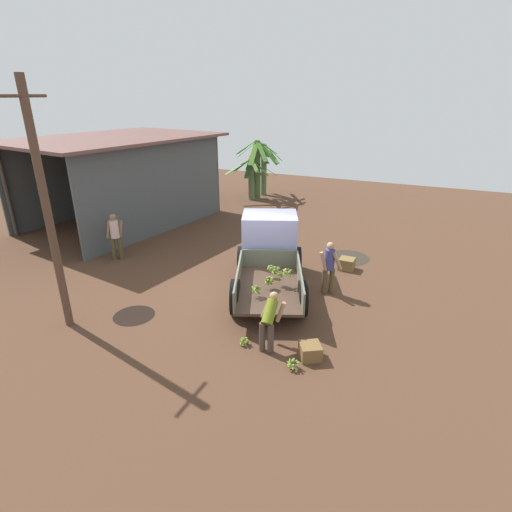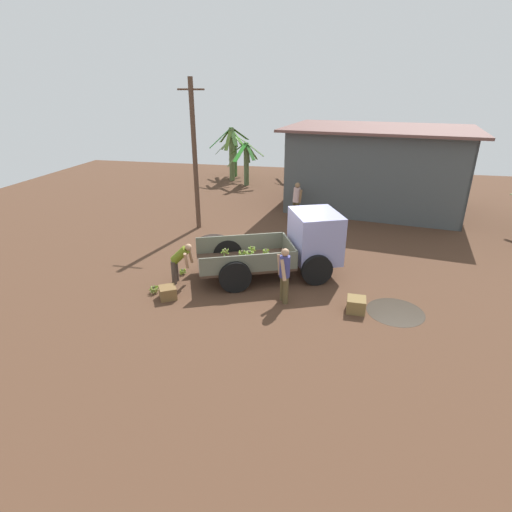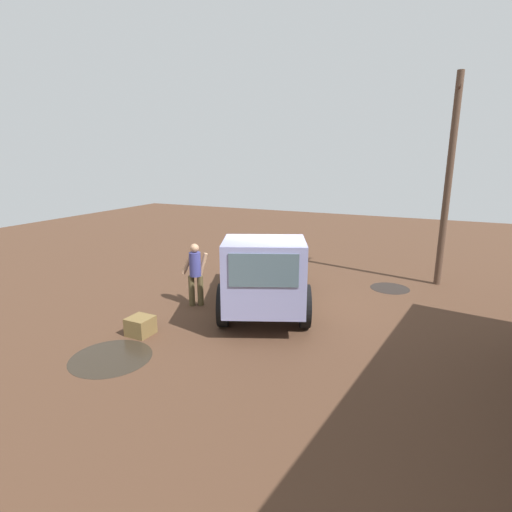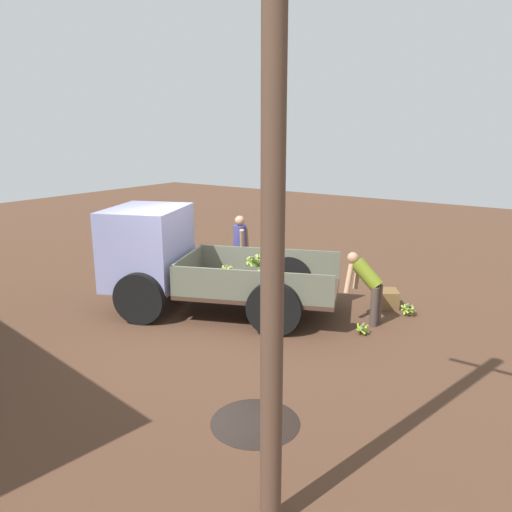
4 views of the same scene
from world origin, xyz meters
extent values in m
plane|color=#4E3323|center=(0.00, 0.00, 0.00)|extent=(36.00, 36.00, 0.00)
cylinder|color=#2D251B|center=(3.58, -1.91, 0.00)|extent=(1.54, 1.54, 0.01)
cylinder|color=black|center=(-2.97, 2.44, 0.00)|extent=(1.11, 1.11, 0.01)
cube|color=#412E22|center=(-0.92, -0.65, 0.53)|extent=(3.40, 2.76, 0.08)
cube|color=#5E6151|center=(-1.25, 0.14, 0.85)|extent=(2.74, 1.18, 0.56)
cube|color=#5E6151|center=(-0.59, -1.44, 0.85)|extent=(2.74, 1.18, 0.56)
cube|color=#5E6151|center=(0.41, -0.09, 0.85)|extent=(0.72, 1.65, 0.56)
cube|color=#8B8DBF|center=(1.18, 0.23, 1.25)|extent=(1.93, 2.12, 1.54)
cube|color=#4C606B|center=(1.82, 0.50, 1.56)|extent=(0.56, 1.29, 0.68)
cylinder|color=black|center=(0.64, 0.99, 0.49)|extent=(0.98, 0.58, 0.97)
cylinder|color=black|center=(1.34, -0.70, 0.49)|extent=(0.98, 0.58, 0.97)
cylinder|color=black|center=(-1.68, 0.02, 0.49)|extent=(0.98, 0.58, 0.97)
cylinder|color=black|center=(-0.98, -1.66, 0.49)|extent=(0.98, 0.58, 0.97)
sphere|color=#4E4633|center=(-1.01, -0.69, 0.89)|extent=(0.09, 0.09, 0.09)
cylinder|color=#87A73B|center=(-1.02, -0.61, 0.82)|extent=(0.20, 0.07, 0.17)
cylinder|color=olive|center=(-1.06, -0.65, 0.81)|extent=(0.14, 0.17, 0.18)
cylinder|color=olive|center=(-1.08, -0.70, 0.82)|extent=(0.08, 0.20, 0.17)
cylinder|color=#5A811E|center=(-1.05, -0.73, 0.81)|extent=(0.16, 0.15, 0.19)
cylinder|color=olive|center=(-1.00, -0.77, 0.84)|extent=(0.21, 0.05, 0.14)
cylinder|color=olive|center=(-0.94, -0.73, 0.83)|extent=(0.15, 0.19, 0.15)
cylinder|color=#89AF25|center=(-0.92, -0.67, 0.84)|extent=(0.07, 0.22, 0.13)
cylinder|color=olive|center=(-0.96, -0.62, 0.84)|extent=(0.20, 0.16, 0.13)
sphere|color=brown|center=(-0.67, -0.74, 1.08)|extent=(0.07, 0.07, 0.07)
cylinder|color=olive|center=(-0.66, -0.80, 1.00)|extent=(0.17, 0.07, 0.18)
cylinder|color=#8AA62C|center=(-0.60, -0.77, 1.02)|extent=(0.11, 0.19, 0.16)
cylinder|color=olive|center=(-0.61, -0.72, 1.01)|extent=(0.09, 0.18, 0.17)
cylinder|color=#87B044|center=(-0.66, -0.68, 1.00)|extent=(0.17, 0.06, 0.18)
cylinder|color=olive|center=(-0.70, -0.69, 1.00)|extent=(0.16, 0.12, 0.19)
cylinder|color=#587D20|center=(-0.74, -0.73, 1.01)|extent=(0.07, 0.19, 0.16)
cylinder|color=olive|center=(-0.72, -0.80, 1.02)|extent=(0.18, 0.15, 0.15)
sphere|color=brown|center=(-0.29, -0.44, 0.91)|extent=(0.08, 0.08, 0.08)
cylinder|color=#7DAE2E|center=(-0.35, -0.45, 0.85)|extent=(0.08, 0.16, 0.15)
cylinder|color=olive|center=(-0.32, -0.50, 0.86)|extent=(0.17, 0.10, 0.13)
cylinder|color=#86AE4B|center=(-0.27, -0.50, 0.87)|extent=(0.17, 0.10, 0.11)
cylinder|color=olive|center=(-0.24, -0.46, 0.86)|extent=(0.09, 0.16, 0.14)
cylinder|color=#83A523|center=(-0.25, -0.39, 0.87)|extent=(0.15, 0.15, 0.11)
cylinder|color=olive|center=(-0.30, -0.37, 0.87)|extent=(0.17, 0.07, 0.12)
cylinder|color=#81A929|center=(-0.34, -0.41, 0.85)|extent=(0.11, 0.15, 0.15)
sphere|color=brown|center=(-0.75, -0.90, 1.00)|extent=(0.07, 0.07, 0.07)
cylinder|color=olive|center=(-0.77, -0.84, 0.96)|extent=(0.17, 0.10, 0.10)
cylinder|color=olive|center=(-0.80, -0.88, 0.94)|extent=(0.08, 0.15, 0.14)
cylinder|color=olive|center=(-0.78, -0.93, 0.94)|extent=(0.13, 0.13, 0.14)
cylinder|color=#597319|center=(-0.74, -0.94, 0.93)|extent=(0.14, 0.06, 0.15)
cylinder|color=olive|center=(-0.70, -0.91, 0.94)|extent=(0.07, 0.15, 0.14)
cylinder|color=olive|center=(-0.70, -0.86, 0.95)|extent=(0.13, 0.15, 0.12)
sphere|color=brown|center=(-1.58, -0.58, 0.86)|extent=(0.09, 0.09, 0.09)
cylinder|color=olive|center=(-1.58, -0.51, 0.78)|extent=(0.20, 0.06, 0.18)
cylinder|color=#7BAC30|center=(-1.66, -0.54, 0.80)|extent=(0.15, 0.21, 0.15)
cylinder|color=olive|center=(-1.63, -0.62, 0.77)|extent=(0.15, 0.16, 0.21)
cylinder|color=olive|center=(-1.54, -0.66, 0.80)|extent=(0.21, 0.14, 0.16)
cylinder|color=olive|center=(-1.51, -0.57, 0.78)|extent=(0.07, 0.20, 0.19)
sphere|color=#433C2B|center=(-0.67, -1.09, 1.07)|extent=(0.08, 0.08, 0.08)
cylinder|color=#86A748|center=(-0.75, -1.10, 1.00)|extent=(0.06, 0.21, 0.16)
cylinder|color=olive|center=(-0.71, -1.13, 0.98)|extent=(0.15, 0.15, 0.20)
cylinder|color=#91AD42|center=(-0.67, -1.16, 0.99)|extent=(0.19, 0.05, 0.18)
cylinder|color=#587418|center=(-0.63, -1.13, 0.98)|extent=(0.15, 0.14, 0.20)
cylinder|color=olive|center=(-0.59, -1.09, 1.00)|extent=(0.05, 0.20, 0.17)
cylinder|color=olive|center=(-0.62, -1.03, 0.99)|extent=(0.17, 0.16, 0.17)
cylinder|color=#90B13A|center=(-0.67, -1.00, 1.01)|extent=(0.21, 0.04, 0.15)
cylinder|color=olive|center=(-0.73, -1.03, 1.01)|extent=(0.18, 0.18, 0.15)
cylinder|color=#50382A|center=(-4.00, 3.68, 2.99)|extent=(0.19, 0.19, 5.98)
cylinder|color=brown|center=(0.58, -2.05, 0.39)|extent=(0.21, 0.21, 0.79)
cylinder|color=brown|center=(0.47, -1.86, 0.39)|extent=(0.21, 0.21, 0.79)
cylinder|color=#3C3D80|center=(0.52, -1.96, 1.09)|extent=(0.40, 0.40, 0.62)
sphere|color=tan|center=(0.52, -1.96, 1.51)|extent=(0.22, 0.22, 0.22)
cylinder|color=tan|center=(0.51, -2.19, 1.09)|extent=(0.25, 0.34, 0.57)
cylinder|color=tan|center=(0.36, -1.82, 1.07)|extent=(0.21, 0.27, 0.59)
cylinder|color=#473931|center=(-2.97, -1.35, 0.37)|extent=(0.15, 0.15, 0.74)
cylinder|color=#473931|center=(-2.96, -1.56, 0.37)|extent=(0.15, 0.15, 0.74)
cylinder|color=olive|center=(-2.76, -1.44, 0.94)|extent=(0.62, 0.30, 0.59)
sphere|color=tan|center=(-2.47, -1.43, 1.21)|extent=(0.21, 0.21, 0.21)
cylinder|color=tan|center=(-2.49, -1.24, 0.85)|extent=(0.11, 0.29, 0.54)
cylinder|color=tan|center=(-2.49, -1.61, 0.84)|extent=(0.11, 0.25, 0.55)
sphere|color=#423B2B|center=(-3.32, -2.25, 0.19)|extent=(0.08, 0.08, 0.08)
cylinder|color=#8CAB38|center=(-3.25, -2.23, 0.11)|extent=(0.10, 0.18, 0.19)
cylinder|color=#83A938|center=(-3.27, -2.17, 0.13)|extent=(0.21, 0.14, 0.13)
cylinder|color=#5A751A|center=(-3.34, -2.16, 0.14)|extent=(0.22, 0.09, 0.12)
cylinder|color=olive|center=(-3.39, -2.21, 0.14)|extent=(0.14, 0.21, 0.13)
cylinder|color=#89A044|center=(-3.39, -2.27, 0.11)|extent=(0.09, 0.20, 0.17)
cylinder|color=olive|center=(-3.35, -2.30, 0.10)|extent=(0.17, 0.12, 0.20)
cylinder|color=olive|center=(-3.29, -2.33, 0.12)|extent=(0.20, 0.11, 0.16)
cylinder|color=#8DA247|center=(-3.23, -2.28, 0.13)|extent=(0.12, 0.21, 0.13)
sphere|color=brown|center=(-2.96, -0.88, 0.16)|extent=(0.08, 0.08, 0.08)
cylinder|color=#80AD29|center=(-2.96, -0.81, 0.10)|extent=(0.17, 0.05, 0.15)
cylinder|color=olive|center=(-3.02, -0.84, 0.10)|extent=(0.13, 0.17, 0.15)
cylinder|color=olive|center=(-3.01, -0.90, 0.09)|extent=(0.09, 0.16, 0.17)
cylinder|color=olive|center=(-2.96, -0.94, 0.10)|extent=(0.18, 0.05, 0.15)
cylinder|color=#80B03A|center=(-2.90, -0.92, 0.11)|extent=(0.13, 0.18, 0.13)
cylinder|color=olive|center=(-2.89, -0.84, 0.12)|extent=(0.13, 0.19, 0.11)
cube|color=brown|center=(-2.78, -2.46, 0.18)|extent=(0.64, 0.64, 0.35)
cube|color=brown|center=(2.52, -2.08, 0.20)|extent=(0.51, 0.51, 0.39)
camera|label=1|loc=(-10.14, -4.48, 5.56)|focal=28.00mm
camera|label=2|loc=(1.80, -11.86, 5.68)|focal=28.00mm
camera|label=3|loc=(8.72, 3.48, 3.72)|focal=28.00mm
camera|label=4|loc=(-6.09, 6.90, 3.51)|focal=35.00mm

